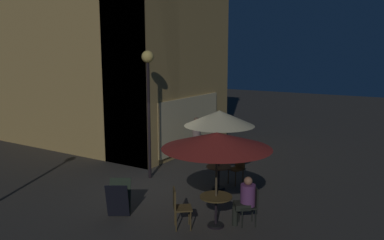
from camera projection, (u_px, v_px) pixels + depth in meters
The scene contains 13 objects.
ground_plane at pixel (153, 189), 11.77m from camera, with size 60.00×60.00×0.00m, color #3B3730.
cafe_building at pixel (115, 36), 15.99m from camera, with size 6.12×9.06×9.45m.
street_lamp_near_corner at pixel (148, 83), 12.27m from camera, with size 0.38×0.38×4.13m.
menu_sandwich_board at pixel (119, 198), 9.78m from camera, with size 0.83×0.80×0.89m.
cafe_table_0 at pixel (216, 204), 9.16m from camera, with size 0.77×0.77×0.75m.
cafe_table_1 at pixel (219, 172), 11.67m from camera, with size 0.75×0.75×0.71m.
patio_umbrella_0 at pixel (217, 141), 8.89m from camera, with size 2.56×2.56×2.28m.
patio_umbrella_1 at pixel (219, 118), 11.39m from camera, with size 2.08×2.08×2.40m.
cafe_chair_0 at pixel (179, 204), 9.05m from camera, with size 0.59×0.59×0.97m.
cafe_chair_1 at pixel (251, 202), 9.24m from camera, with size 0.57×0.57×0.95m.
cafe_chair_2 at pixel (238, 165), 12.15m from camera, with size 0.52×0.52×0.99m.
patron_seated_0 at pixel (246, 198), 9.21m from camera, with size 0.51×0.54×1.20m.
patron_standing_1 at pixel (196, 139), 14.64m from camera, with size 0.31×0.31×1.68m.
Camera 1 is at (-8.93, -6.91, 4.09)m, focal length 36.41 mm.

